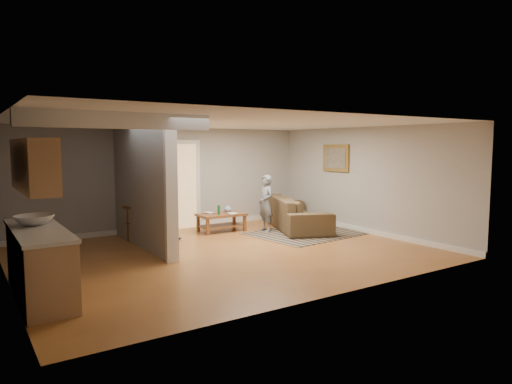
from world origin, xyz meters
TOP-DOWN VIEW (x-y plane):
  - ground at (0.00, 0.00)m, footprint 7.50×7.50m
  - room_shell at (-1.07, 0.43)m, footprint 7.54×6.02m
  - area_rug at (2.60, 0.69)m, footprint 2.90×2.26m
  - sofa at (2.73, 1.33)m, footprint 2.02×2.90m
  - coffee_table at (0.98, 2.01)m, footprint 1.14×0.68m
  - tv_console at (-0.93, 1.65)m, footprint 0.85×1.31m
  - speaker_left at (-1.00, 0.22)m, footprint 0.14×0.14m
  - speaker_right at (-1.00, 2.70)m, footprint 0.10×0.10m
  - toy_basket at (-0.60, 2.01)m, footprint 0.50×0.50m
  - child at (1.85, 1.41)m, footprint 0.36×0.52m
  - toddler at (-0.45, 1.75)m, footprint 0.56×0.52m

SIDE VIEW (x-z plane):
  - ground at x=0.00m, z-range 0.00..0.00m
  - sofa at x=2.73m, z-range -0.40..0.40m
  - child at x=1.85m, z-range -0.68..0.68m
  - toddler at x=-0.45m, z-range -0.47..0.47m
  - area_rug at x=2.60m, z-range 0.00..0.01m
  - toy_basket at x=-0.60m, z-range -0.04..0.41m
  - coffee_table at x=0.98m, z-range 0.01..0.67m
  - speaker_right at x=-1.00m, z-range 0.00..0.95m
  - speaker_left at x=-1.00m, z-range 0.00..1.11m
  - tv_console at x=-0.93m, z-range 0.17..1.23m
  - room_shell at x=-1.07m, z-range 0.20..2.72m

